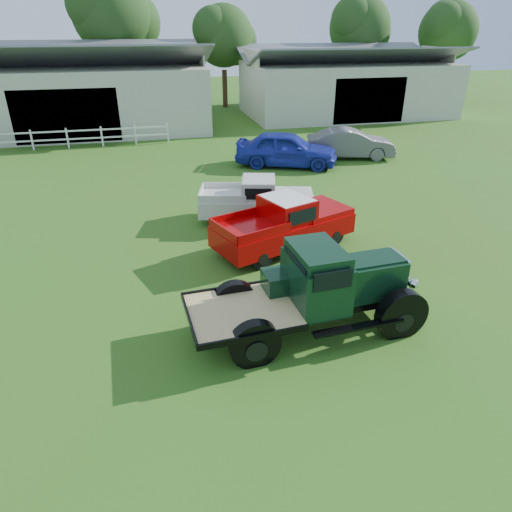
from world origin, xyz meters
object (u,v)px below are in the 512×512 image
object	(u,v)px
red_pickup	(284,223)
misc_car_grey	(350,144)
misc_car_blue	(286,149)
white_pickup	(256,200)
vintage_flatbed	(311,290)

from	to	relation	value
red_pickup	misc_car_grey	xyz separation A→B (m)	(6.98, 10.33, -0.10)
misc_car_blue	misc_car_grey	bearing A→B (deg)	-57.17
red_pickup	misc_car_grey	bearing A→B (deg)	35.59
misc_car_grey	red_pickup	bearing A→B (deg)	160.98
red_pickup	misc_car_blue	distance (m)	10.04
white_pickup	misc_car_blue	size ratio (longest dim) A/B	0.84
misc_car_grey	misc_car_blue	bearing A→B (deg)	115.82
vintage_flatbed	misc_car_blue	size ratio (longest dim) A/B	1.05
misc_car_blue	white_pickup	bearing A→B (deg)	176.52
red_pickup	misc_car_blue	xyz separation A→B (m)	(3.01, 9.58, 0.01)
vintage_flatbed	misc_car_grey	xyz separation A→B (m)	(7.68, 14.87, -0.31)
vintage_flatbed	red_pickup	distance (m)	4.59
red_pickup	white_pickup	size ratio (longest dim) A/B	1.11
white_pickup	misc_car_blue	xyz separation A→B (m)	(3.32, 6.96, 0.09)
misc_car_grey	white_pickup	bearing A→B (deg)	151.66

